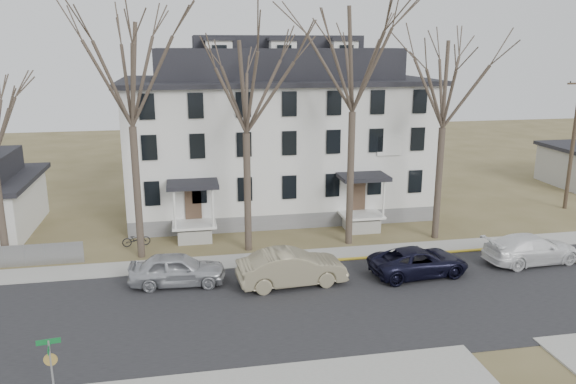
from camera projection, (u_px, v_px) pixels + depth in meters
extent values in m
plane|color=brown|center=(392.00, 321.00, 23.97)|extent=(120.00, 120.00, 0.00)
cube|color=#27272A|center=(376.00, 301.00, 25.87)|extent=(120.00, 10.00, 0.04)
cube|color=#A09F97|center=(341.00, 255.00, 31.58)|extent=(120.00, 2.00, 0.08)
cube|color=gold|center=(430.00, 255.00, 31.61)|extent=(14.00, 0.25, 0.06)
cube|color=slate|center=(276.00, 201.00, 40.60)|extent=(20.00, 10.00, 1.00)
cube|color=silver|center=(276.00, 140.00, 39.46)|extent=(20.00, 10.00, 8.00)
cube|color=black|center=(276.00, 80.00, 38.42)|extent=(20.80, 10.80, 0.30)
cube|color=black|center=(276.00, 63.00, 38.13)|extent=(16.00, 7.00, 2.00)
cube|color=black|center=(275.00, 42.00, 37.77)|extent=(11.00, 4.50, 0.80)
cube|color=white|center=(194.00, 224.00, 33.74)|extent=(2.60, 2.00, 0.16)
cube|color=white|center=(362.00, 215.00, 35.61)|extent=(2.60, 2.00, 0.16)
cube|color=white|center=(389.00, 146.00, 35.74)|extent=(1.60, 0.08, 1.20)
cylinder|color=#473B31|center=(137.00, 194.00, 30.40)|extent=(0.40, 0.40, 7.28)
cylinder|color=#473B31|center=(247.00, 193.00, 31.54)|extent=(0.40, 0.40, 6.76)
cylinder|color=#473B31|center=(350.00, 179.00, 32.48)|extent=(0.40, 0.40, 7.80)
cylinder|color=#473B31|center=(438.00, 184.00, 33.59)|extent=(0.40, 0.40, 6.76)
cylinder|color=#473B31|center=(1.00, 214.00, 29.35)|extent=(0.40, 0.40, 5.72)
cylinder|color=#3D3023|center=(573.00, 143.00, 39.38)|extent=(0.28, 0.28, 9.50)
imported|color=#B2B4BA|center=(177.00, 270.00, 27.41)|extent=(4.78, 2.18, 1.59)
imported|color=gray|center=(292.00, 268.00, 27.38)|extent=(5.43, 2.27, 1.75)
imported|color=black|center=(419.00, 262.00, 28.61)|extent=(5.27, 2.80, 1.41)
imported|color=white|center=(531.00, 249.00, 30.22)|extent=(5.47, 2.58, 1.54)
imported|color=black|center=(136.00, 240.00, 32.76)|extent=(1.67, 0.78, 0.84)
cylinder|color=gray|center=(52.00, 376.00, 17.81)|extent=(0.07, 0.07, 2.52)
cube|color=#0C5926|center=(48.00, 342.00, 17.50)|extent=(0.73, 0.03, 0.17)
cube|color=#0C5926|center=(49.00, 347.00, 17.56)|extent=(0.03, 0.73, 0.17)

